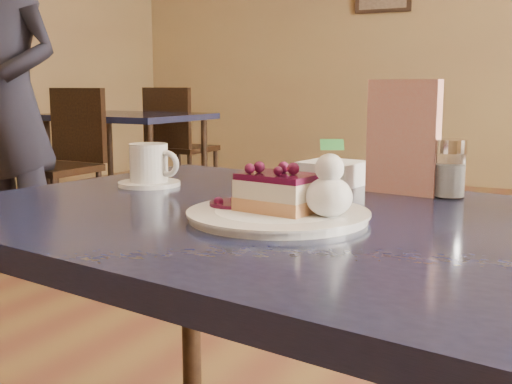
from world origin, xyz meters
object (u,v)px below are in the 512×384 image
at_px(bg_table_far_left, 130,211).
at_px(patron, 9,99).
at_px(cheesecake_slice, 278,193).
at_px(coffee_set, 150,167).
at_px(main_table, 295,261).
at_px(dessert_plate, 278,215).

height_order(bg_table_far_left, patron, patron).
xyz_separation_m(cheesecake_slice, coffee_set, (-0.35, 0.17, -0.00)).
bearing_deg(bg_table_far_left, cheesecake_slice, -45.98).
relative_size(cheesecake_slice, coffee_set, 0.95).
xyz_separation_m(bg_table_far_left, patron, (0.01, -0.94, 0.73)).
xyz_separation_m(main_table, dessert_plate, (-0.01, -0.04, 0.08)).
relative_size(dessert_plate, coffee_set, 2.01).
xyz_separation_m(dessert_plate, bg_table_far_left, (-2.17, 2.44, -0.62)).
bearing_deg(cheesecake_slice, dessert_plate, 0.00).
bearing_deg(bg_table_far_left, patron, -86.83).
bearing_deg(main_table, patron, 155.42).
height_order(cheesecake_slice, bg_table_far_left, cheesecake_slice).
bearing_deg(bg_table_far_left, coffee_set, -48.81).
distance_m(main_table, coffee_set, 0.39).
distance_m(cheesecake_slice, patron, 2.63).
height_order(main_table, coffee_set, coffee_set).
xyz_separation_m(main_table, patron, (-2.16, 1.46, 0.19)).
distance_m(dessert_plate, bg_table_far_left, 3.32).
bearing_deg(coffee_set, dessert_plate, -26.61).
distance_m(coffee_set, bg_table_far_left, 2.98).
relative_size(main_table, coffee_set, 9.41).
xyz_separation_m(dessert_plate, cheesecake_slice, (0.00, 0.00, 0.03)).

